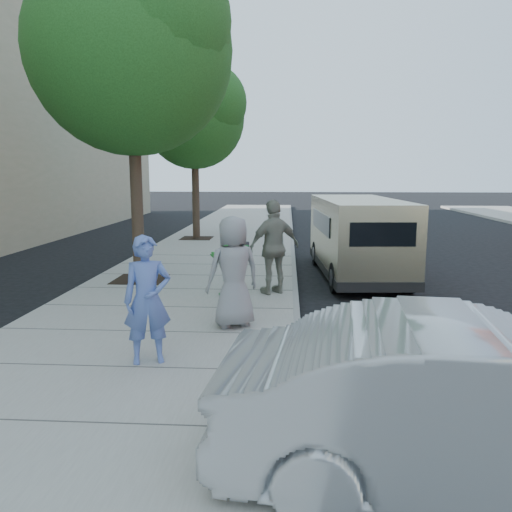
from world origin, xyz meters
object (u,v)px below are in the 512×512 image
parking_meter (242,260)px  person_officer (147,300)px  sedan (488,410)px  person_gray_shirt (233,272)px  person_striped_polo (274,247)px  van (357,236)px  person_green_shirt (229,257)px  tree_near (133,44)px  tree_far (195,114)px

parking_meter → person_officer: size_ratio=0.73×
sedan → person_gray_shirt: person_gray_shirt is taller
sedan → person_striped_polo: 6.72m
van → person_green_shirt: bearing=-140.8°
tree_near → person_green_shirt: size_ratio=4.66×
tree_far → sedan: 16.58m
tree_near → person_gray_shirt: tree_near is taller
person_gray_shirt → person_striped_polo: 2.42m
person_gray_shirt → person_green_shirt: bearing=-108.5°
tree_far → person_green_shirt: size_ratio=4.02×
tree_far → parking_meter: bearing=-75.1°
tree_near → parking_meter: (2.66, -2.38, -4.47)m
tree_far → van: (5.31, -6.17, -3.81)m
person_green_shirt → van: bearing=-156.7°
tree_near → person_green_shirt: bearing=-31.5°
tree_far → person_striped_polo: 10.08m
person_striped_polo → van: bearing=-159.7°
van → sedan: van is taller
tree_far → parking_meter: tree_far is taller
parking_meter → person_striped_polo: 1.33m
parking_meter → person_striped_polo: (0.57, 1.20, 0.08)m
tree_near → van: size_ratio=1.34×
parking_meter → person_gray_shirt: person_gray_shirt is taller
person_gray_shirt → van: bearing=-145.7°
person_officer → person_green_shirt: bearing=60.7°
sedan → parking_meter: bearing=31.6°
tree_far → parking_meter: (2.66, -9.98, -3.81)m
person_officer → parking_meter: bearing=50.6°
tree_far → person_gray_shirt: 12.05m
tree_far → person_officer: (1.64, -12.80, -3.86)m
person_gray_shirt → person_striped_polo: (0.61, 2.34, 0.07)m
tree_far → sedan: size_ratio=1.41×
tree_near → person_striped_polo: (3.23, -1.19, -4.40)m
parking_meter → person_officer: person_officer is taller
tree_far → person_gray_shirt: tree_far is taller
person_gray_shirt → person_striped_polo: person_striped_polo is taller
person_striped_polo → person_green_shirt: bearing=-18.1°
sedan → person_striped_polo: size_ratio=2.30×
sedan → person_green_shirt: (-2.90, 6.20, 0.20)m
person_striped_polo → tree_far: bearing=-101.0°
parking_meter → tree_near: bearing=122.9°
tree_near → van: 7.09m
person_officer → person_green_shirt: size_ratio=1.08×
person_green_shirt → person_gray_shirt: person_gray_shirt is taller
person_green_shirt → person_striped_polo: bearing=173.2°
person_striped_polo → sedan: bearing=75.8°
tree_near → person_striped_polo: tree_near is taller
sedan → person_green_shirt: bearing=30.8°
van → person_striped_polo: bearing=-132.4°
person_striped_polo → parking_meter: bearing=33.3°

